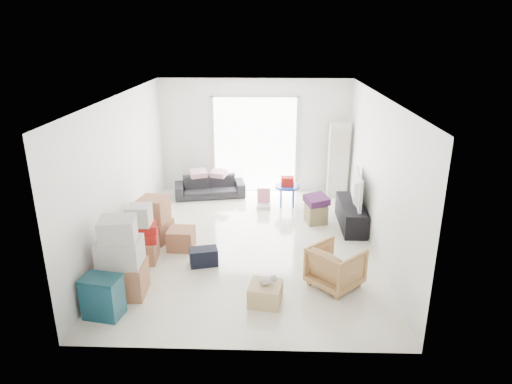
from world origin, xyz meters
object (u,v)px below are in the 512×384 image
object	(u,v)px
ac_tower	(338,160)
armchair	(336,265)
tv_console	(351,214)
kids_table	(287,185)
sofa	(210,184)
wood_crate	(265,294)
television	(352,200)
ottoman	(316,214)
storage_bins	(103,297)

from	to	relation	value
ac_tower	armchair	distance (m)	4.16
tv_console	kids_table	distance (m)	1.66
sofa	wood_crate	bearing A→B (deg)	-83.94
television	ottoman	distance (m)	0.79
tv_console	storage_bins	distance (m)	5.06
wood_crate	sofa	bearing A→B (deg)	107.14
television	ottoman	world-z (taller)	television
ac_tower	sofa	xyz separation A→B (m)	(-3.00, -0.15, -0.56)
kids_table	wood_crate	bearing A→B (deg)	-96.37
sofa	wood_crate	xyz separation A→B (m)	(1.37, -4.45, -0.17)
armchair	wood_crate	size ratio (longest dim) A/B	1.58
tv_console	sofa	bearing A→B (deg)	151.97
wood_crate	television	bearing A→B (deg)	59.27
storage_bins	ottoman	world-z (taller)	storage_bins
storage_bins	ottoman	xyz separation A→B (m)	(3.21, 3.36, -0.11)
television	kids_table	size ratio (longest dim) A/B	1.61
television	wood_crate	world-z (taller)	television
ac_tower	television	size ratio (longest dim) A/B	1.60
ottoman	kids_table	xyz separation A→B (m)	(-0.56, 0.93, 0.29)
television	kids_table	distance (m)	1.64
kids_table	storage_bins	bearing A→B (deg)	-121.79
wood_crate	kids_table	bearing A→B (deg)	83.63
armchair	kids_table	distance (m)	3.44
storage_bins	ottoman	bearing A→B (deg)	46.24
ottoman	kids_table	bearing A→B (deg)	121.18
television	armchair	distance (m)	2.40
sofa	storage_bins	distance (m)	4.92
ac_tower	ottoman	world-z (taller)	ac_tower
armchair	ottoman	distance (m)	2.46
tv_console	kids_table	world-z (taller)	kids_table
storage_bins	kids_table	bearing A→B (deg)	58.21
armchair	ottoman	xyz separation A→B (m)	(-0.07, 2.45, -0.16)
tv_console	television	distance (m)	0.31
ac_tower	kids_table	size ratio (longest dim) A/B	2.58
ac_tower	sofa	world-z (taller)	ac_tower
sofa	wood_crate	distance (m)	4.66
ac_tower	television	xyz separation A→B (m)	(0.05, -1.78, -0.32)
storage_bins	kids_table	distance (m)	5.04
television	storage_bins	bearing A→B (deg)	135.09
sofa	wood_crate	size ratio (longest dim) A/B	3.60
television	kids_table	world-z (taller)	kids_table
ac_tower	storage_bins	world-z (taller)	ac_tower
tv_console	ottoman	distance (m)	0.70
kids_table	wood_crate	world-z (taller)	kids_table
sofa	kids_table	bearing A→B (deg)	-28.28
sofa	armchair	distance (m)	4.63
sofa	kids_table	size ratio (longest dim) A/B	2.40
kids_table	ottoman	bearing A→B (deg)	-58.82
armchair	ottoman	bearing A→B (deg)	-42.76
tv_console	television	xyz separation A→B (m)	(0.00, 0.00, 0.31)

